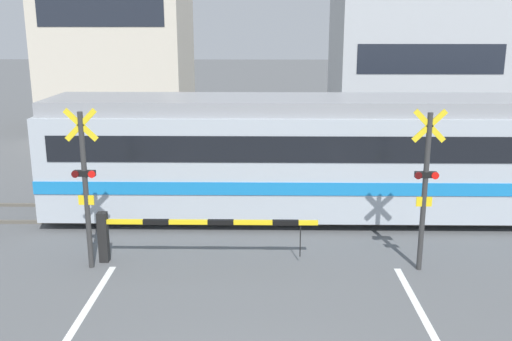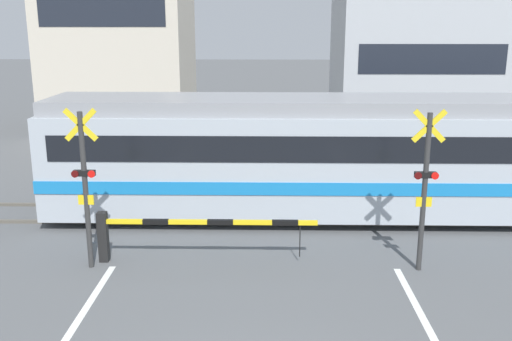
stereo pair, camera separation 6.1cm
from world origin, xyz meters
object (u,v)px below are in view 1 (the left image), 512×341
(crossing_barrier_near, at_px, (164,229))
(crossing_signal_left, at_px, (85,182))
(pedestrian, at_px, (259,142))
(commuter_train, at_px, (427,154))
(crossing_signal_right, at_px, (425,183))
(crossing_barrier_far, at_px, (319,162))

(crossing_barrier_near, relative_size, crossing_signal_left, 1.39)
(pedestrian, bearing_deg, commuter_train, -51.12)
(crossing_signal_left, bearing_deg, crossing_signal_right, 0.00)
(crossing_barrier_far, height_order, crossing_signal_right, crossing_signal_right)
(crossing_barrier_near, bearing_deg, crossing_signal_right, -3.34)
(crossing_barrier_near, xyz_separation_m, crossing_barrier_far, (3.88, 6.18, 0.00))
(crossing_signal_right, height_order, pedestrian, crossing_signal_right)
(crossing_barrier_near, distance_m, crossing_signal_left, 1.93)
(crossing_barrier_far, relative_size, pedestrian, 2.94)
(crossing_barrier_far, xyz_separation_m, crossing_signal_left, (-5.41, -6.50, 1.13))
(crossing_barrier_near, height_order, pedestrian, pedestrian)
(commuter_train, bearing_deg, crossing_barrier_far, 129.53)
(crossing_signal_left, distance_m, crossing_signal_right, 6.94)
(commuter_train, relative_size, crossing_barrier_near, 4.21)
(crossing_barrier_far, distance_m, crossing_signal_left, 8.53)
(crossing_barrier_far, xyz_separation_m, pedestrian, (-1.93, 2.47, 0.16))
(commuter_train, xyz_separation_m, crossing_barrier_far, (-2.53, 3.06, -0.96))
(crossing_signal_left, xyz_separation_m, crossing_signal_right, (6.94, 0.00, 0.00))
(crossing_signal_left, height_order, pedestrian, crossing_signal_left)
(commuter_train, bearing_deg, crossing_signal_left, -156.58)
(commuter_train, height_order, crossing_signal_right, crossing_signal_right)
(commuter_train, distance_m, crossing_signal_right, 3.58)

